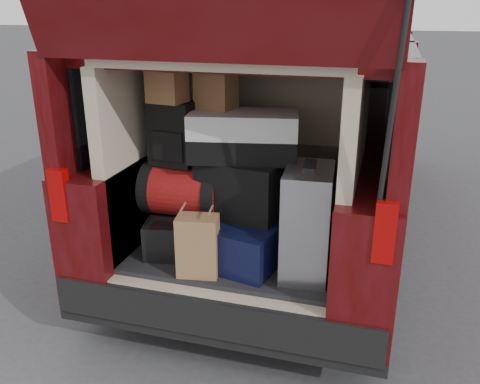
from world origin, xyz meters
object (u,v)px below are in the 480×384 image
object	(u,v)px
red_duffel	(183,190)
twotone_duffel	(243,136)
navy_hardshell	(245,237)
silver_roller	(307,222)
kraft_bag	(198,246)
black_soft_case	(240,188)
backpack	(173,133)
black_hardshell	(183,228)

from	to	relation	value
red_duffel	twotone_duffel	xyz separation A→B (m)	(0.37, 0.05, 0.36)
navy_hardshell	silver_roller	distance (m)	0.43
kraft_bag	twotone_duffel	world-z (taller)	twotone_duffel
navy_hardshell	black_soft_case	bearing A→B (deg)	152.51
silver_roller	backpack	world-z (taller)	backpack
red_duffel	backpack	xyz separation A→B (m)	(-0.05, 0.02, 0.35)
red_duffel	backpack	distance (m)	0.35
red_duffel	twotone_duffel	size ratio (longest dim) A/B	0.78
black_soft_case	backpack	size ratio (longest dim) A/B	1.23
red_duffel	backpack	world-z (taller)	backpack
red_duffel	black_soft_case	distance (m)	0.37
navy_hardshell	black_hardshell	bearing A→B (deg)	-175.47
backpack	twotone_duffel	size ratio (longest dim) A/B	0.62
red_duffel	black_soft_case	bearing A→B (deg)	-1.23
navy_hardshell	backpack	size ratio (longest dim) A/B	1.52
black_soft_case	backpack	distance (m)	0.52
silver_roller	red_duffel	world-z (taller)	silver_roller
navy_hardshell	black_soft_case	world-z (taller)	black_soft_case
navy_hardshell	kraft_bag	bearing A→B (deg)	-113.52
red_duffel	black_hardshell	bearing A→B (deg)	126.24
black_hardshell	kraft_bag	bearing A→B (deg)	-67.73
silver_roller	kraft_bag	world-z (taller)	silver_roller
black_hardshell	backpack	world-z (taller)	backpack
black_hardshell	silver_roller	bearing A→B (deg)	-21.20
kraft_bag	twotone_duffel	bearing A→B (deg)	56.75
backpack	twotone_duffel	distance (m)	0.43
silver_roller	twotone_duffel	bearing A→B (deg)	154.26
twotone_duffel	backpack	bearing A→B (deg)	173.09
backpack	twotone_duffel	world-z (taller)	backpack
navy_hardshell	silver_roller	size ratio (longest dim) A/B	0.94
black_hardshell	twotone_duffel	size ratio (longest dim) A/B	0.88
black_hardshell	twotone_duffel	xyz separation A→B (m)	(0.39, 0.03, 0.62)
silver_roller	backpack	xyz separation A→B (m)	(-0.84, 0.13, 0.41)
backpack	twotone_duffel	bearing A→B (deg)	10.25
navy_hardshell	kraft_bag	size ratio (longest dim) A/B	1.65
black_hardshell	silver_roller	world-z (taller)	silver_roller
black_soft_case	navy_hardshell	bearing A→B (deg)	-31.40
silver_roller	twotone_duffel	distance (m)	0.62
black_hardshell	red_duffel	distance (m)	0.27
navy_hardshell	red_duffel	bearing A→B (deg)	-173.29
black_hardshell	black_soft_case	world-z (taller)	black_soft_case
navy_hardshell	silver_roller	xyz separation A→B (m)	(0.38, -0.08, 0.18)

